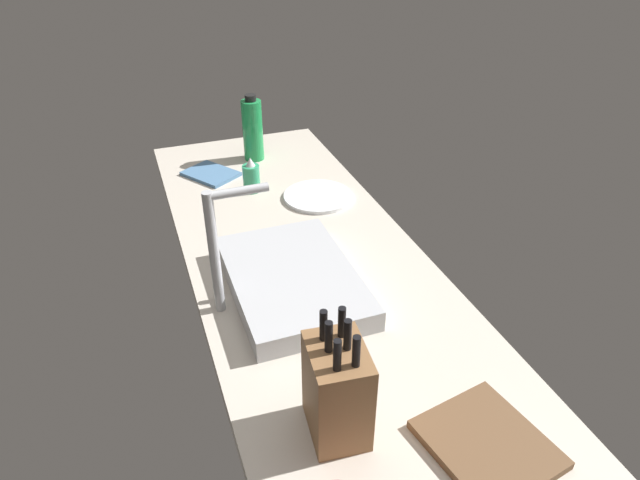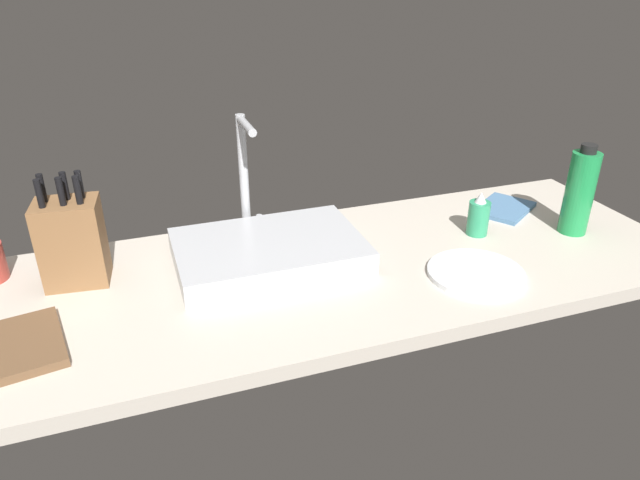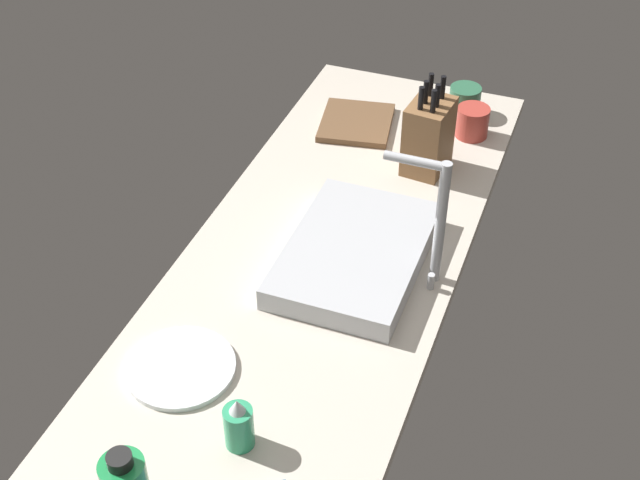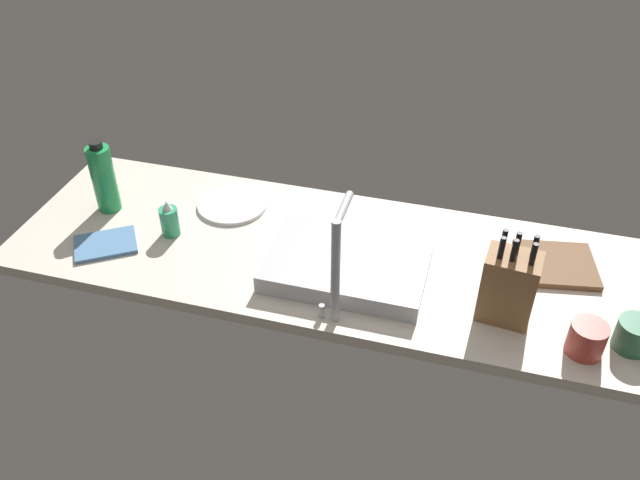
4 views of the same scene
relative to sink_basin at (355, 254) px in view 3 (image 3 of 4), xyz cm
name	(u,v)px [view 3 (image 3 of 4)]	position (x,y,z in cm)	size (l,w,h in cm)	color
countertop_slab	(312,280)	(7.18, -7.84, -4.53)	(189.89, 62.83, 3.50)	beige
sink_basin	(355,254)	(0.00, 0.00, 0.00)	(44.37, 29.90, 5.56)	#B7BABF
faucet	(435,213)	(-1.18, 17.13, 15.62)	(5.50, 14.52, 31.54)	#B7BABF
knife_block	(428,136)	(-43.23, 5.22, 7.31)	(14.40, 11.46, 25.69)	brown
cutting_board	(356,123)	(-56.74, -18.80, -1.88)	(21.80, 19.65, 1.80)	brown
soap_bottle	(239,425)	(55.78, -3.65, 2.27)	(5.60, 5.60, 11.88)	#2D9966
dinner_plate	(181,367)	(43.43, -22.49, -2.18)	(22.41, 22.41, 1.20)	white
coffee_mug	(472,122)	(-63.17, 12.95, 1.54)	(9.07, 9.07, 8.63)	#B23D33
ceramic_cup	(465,100)	(-74.39, 8.17, 1.30)	(9.02, 9.02, 8.15)	#2D6647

